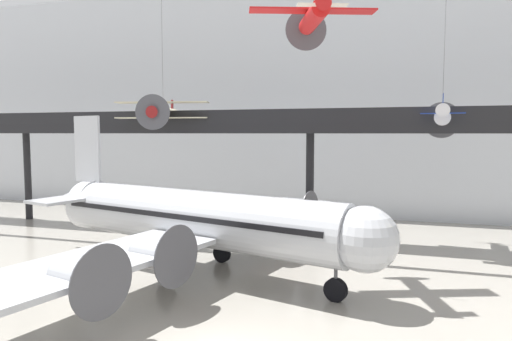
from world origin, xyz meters
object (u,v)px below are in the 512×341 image
(airliner_silver_main, at_px, (191,218))
(suspended_plane_cream_biplane, at_px, (163,112))
(suspended_plane_white_twin, at_px, (442,115))
(suspended_plane_red_highwing, at_px, (313,17))

(airliner_silver_main, bearing_deg, suspended_plane_cream_biplane, 141.66)
(airliner_silver_main, distance_m, suspended_plane_white_twin, 21.27)
(suspended_plane_white_twin, bearing_deg, airliner_silver_main, 131.02)
(suspended_plane_red_highwing, bearing_deg, suspended_plane_cream_biplane, 41.60)
(airliner_silver_main, height_order, suspended_plane_cream_biplane, suspended_plane_cream_biplane)
(airliner_silver_main, relative_size, suspended_plane_red_highwing, 4.03)
(suspended_plane_cream_biplane, bearing_deg, suspended_plane_white_twin, 84.72)
(suspended_plane_red_highwing, bearing_deg, suspended_plane_white_twin, -57.79)
(suspended_plane_white_twin, bearing_deg, suspended_plane_red_highwing, 146.58)
(suspended_plane_red_highwing, relative_size, suspended_plane_white_twin, 0.64)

